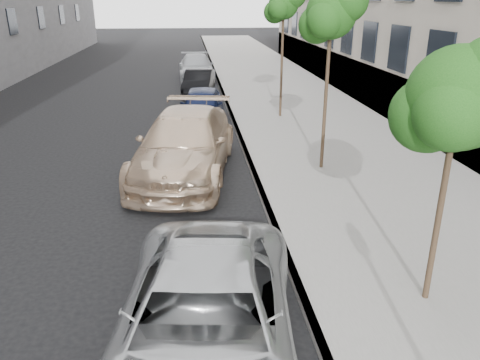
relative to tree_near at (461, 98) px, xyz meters
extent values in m
cube|color=gray|center=(1.07, 22.50, -3.42)|extent=(6.40, 72.00, 0.14)
cube|color=#9E9B93|center=(-2.05, 22.50, -3.42)|extent=(0.15, 72.00, 0.14)
cylinder|color=#38281C|center=(-0.03, 0.00, -1.33)|extent=(0.10, 0.10, 4.05)
sphere|color=#1A4F14|center=(-0.03, 0.00, -0.01)|extent=(1.51, 1.51, 1.51)
sphere|color=#1A4F14|center=(-0.33, 0.25, -0.31)|extent=(1.13, 1.13, 1.13)
cylinder|color=#38281C|center=(-0.03, 6.50, -0.86)|extent=(0.10, 0.10, 5.00)
sphere|color=#1A4F14|center=(-0.03, 6.50, 0.94)|extent=(1.35, 1.35, 1.35)
sphere|color=#1A4F14|center=(0.32, 6.30, 1.24)|extent=(1.08, 1.08, 1.08)
sphere|color=#1A4F14|center=(-0.33, 6.75, 0.64)|extent=(1.01, 1.01, 1.01)
cylinder|color=#38281C|center=(-0.03, 13.00, -0.78)|extent=(0.10, 0.10, 5.15)
sphere|color=#1A4F14|center=(-0.03, 13.00, 1.09)|extent=(1.18, 1.18, 1.18)
sphere|color=#1A4F14|center=(-0.33, 13.25, 0.79)|extent=(0.88, 0.88, 0.88)
imported|color=#B6B9BB|center=(-3.74, -1.08, -2.75)|extent=(3.09, 5.59, 1.48)
imported|color=beige|center=(-4.01, 6.77, -2.61)|extent=(3.49, 6.46, 1.78)
imported|color=#101838|center=(-3.33, 12.70, -2.78)|extent=(2.06, 4.32, 1.42)
imported|color=black|center=(-3.33, 18.57, -2.84)|extent=(1.89, 4.12, 1.31)
imported|color=#999CA0|center=(-3.33, 23.75, -2.74)|extent=(2.23, 5.24, 1.51)
camera|label=1|loc=(-3.82, -6.22, 1.32)|focal=35.00mm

